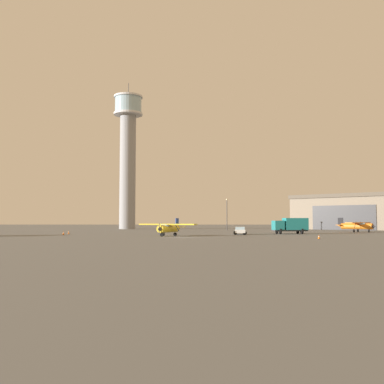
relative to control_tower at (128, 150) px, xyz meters
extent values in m
plane|color=#60605E|center=(18.69, -62.07, -23.34)|extent=(400.00, 400.00, 0.00)
cylinder|color=gray|center=(0.00, 0.00, -6.49)|extent=(4.67, 4.67, 33.71)
cylinder|color=silver|center=(0.00, 0.00, 10.67)|extent=(8.50, 8.50, 0.60)
cylinder|color=#99B7C6|center=(0.00, 0.00, 13.27)|extent=(7.82, 7.82, 4.60)
cylinder|color=silver|center=(0.00, 0.00, 15.82)|extent=(8.50, 8.50, 0.50)
cylinder|color=#38383D|center=(0.00, 0.00, 18.07)|extent=(0.16, 0.16, 4.00)
cube|color=#7A6B56|center=(64.72, -3.94, -18.99)|extent=(35.12, 32.93, 8.70)
cube|color=brown|center=(64.72, -3.94, -14.14)|extent=(35.96, 33.77, 1.00)
cube|color=#38383A|center=(59.25, -10.86, -20.08)|extent=(13.43, 10.68, 6.52)
cylinder|color=orange|center=(54.40, -34.61, -22.08)|extent=(5.79, 5.14, 1.29)
cone|color=#38383D|center=(57.07, -36.85, -22.08)|extent=(1.29, 1.29, 0.90)
cube|color=#38383D|center=(57.07, -36.85, -22.08)|extent=(0.11, 0.12, 1.97)
cube|color=orange|center=(54.64, -34.81, -21.33)|extent=(7.85, 8.95, 0.21)
cylinder|color=black|center=(53.57, -36.08, -21.75)|extent=(0.72, 0.84, 1.41)
cylinder|color=black|center=(55.70, -33.54, -21.75)|extent=(0.72, 0.84, 1.41)
cube|color=#99B7C6|center=(55.35, -35.41, -21.72)|extent=(1.54, 1.52, 0.73)
cone|color=orange|center=(51.73, -32.37, -21.97)|extent=(1.73, 1.67, 0.96)
cube|color=black|center=(51.73, -32.37, -21.14)|extent=(0.95, 0.83, 1.76)
cube|color=orange|center=(51.73, -32.37, -21.82)|extent=(2.71, 2.98, 0.10)
cylinder|color=black|center=(56.31, -36.21, -23.03)|extent=(0.53, 0.59, 0.62)
cylinder|color=black|center=(53.51, -35.35, -23.03)|extent=(0.53, 0.59, 0.62)
cylinder|color=black|center=(54.97, -33.60, -23.03)|extent=(0.53, 0.59, 0.62)
cylinder|color=gold|center=(16.30, -57.88, -22.16)|extent=(3.36, 6.05, 1.20)
cone|color=#38383D|center=(15.09, -60.90, -22.16)|extent=(1.10, 1.12, 0.84)
cube|color=#38383D|center=(15.09, -60.90, -22.16)|extent=(0.11, 0.09, 1.84)
cube|color=gold|center=(16.19, -58.15, -21.46)|extent=(9.52, 4.95, 0.19)
cylinder|color=#2847A8|center=(14.75, -57.57, -21.86)|extent=(0.91, 0.43, 1.31)
cylinder|color=#2847A8|center=(17.63, -58.73, -21.86)|extent=(0.91, 0.43, 1.31)
cube|color=#99B7C6|center=(15.86, -58.96, -21.83)|extent=(1.29, 1.35, 0.68)
cone|color=gold|center=(17.51, -54.86, -22.06)|extent=(1.34, 1.59, 0.90)
cube|color=#2847A8|center=(17.51, -54.86, -21.29)|extent=(0.50, 1.03, 1.65)
cube|color=gold|center=(17.51, -54.86, -21.92)|extent=(3.02, 1.89, 0.10)
cylinder|color=black|center=(15.43, -60.04, -23.05)|extent=(0.60, 0.36, 0.58)
cylinder|color=black|center=(15.38, -57.30, -23.05)|extent=(0.60, 0.36, 0.58)
cylinder|color=black|center=(17.36, -58.10, -23.05)|extent=(0.60, 0.36, 0.58)
cube|color=#38383D|center=(38.05, -45.89, -22.72)|extent=(6.52, 2.79, 0.24)
cube|color=teal|center=(35.80, -46.19, -21.74)|extent=(2.08, 2.69, 1.73)
cube|color=#99B7C6|center=(34.98, -46.30, -21.39)|extent=(0.36, 2.10, 0.86)
cube|color=teal|center=(39.08, -45.76, -21.50)|extent=(4.53, 3.01, 2.20)
cylinder|color=black|center=(36.01, -47.29, -22.84)|extent=(0.40, 1.03, 1.00)
cylinder|color=black|center=(35.72, -45.08, -22.84)|extent=(0.40, 1.03, 1.00)
cylinder|color=black|center=(40.08, -46.75, -22.84)|extent=(0.40, 1.03, 1.00)
cylinder|color=black|center=(39.79, -44.54, -22.84)|extent=(0.40, 1.03, 1.00)
cube|color=white|center=(28.43, -49.74, -22.75)|extent=(2.13, 4.56, 0.55)
cube|color=#99B7C6|center=(28.45, -49.51, -22.22)|extent=(1.80, 2.60, 0.50)
cylinder|color=black|center=(29.15, -51.26, -23.02)|extent=(0.65, 0.22, 0.64)
cylinder|color=black|center=(27.50, -51.13, -23.02)|extent=(0.65, 0.22, 0.64)
cylinder|color=black|center=(29.37, -48.34, -23.02)|extent=(0.65, 0.22, 0.64)
cylinder|color=black|center=(27.72, -48.21, -23.02)|extent=(0.65, 0.22, 0.64)
cylinder|color=#38383D|center=(28.16, -16.11, -19.54)|extent=(0.18, 0.18, 7.60)
sphere|color=#F9E5B2|center=(28.16, -16.11, -15.53)|extent=(0.44, 0.44, 0.44)
cube|color=black|center=(-2.69, -48.10, -23.32)|extent=(0.36, 0.36, 0.04)
cone|color=orange|center=(-2.69, -48.10, -22.97)|extent=(0.30, 0.30, 0.66)
cylinder|color=white|center=(-2.69, -48.10, -22.94)|extent=(0.21, 0.21, 0.08)
cube|color=black|center=(37.34, -68.52, -23.32)|extent=(0.36, 0.36, 0.04)
cone|color=orange|center=(37.34, -68.52, -23.02)|extent=(0.30, 0.30, 0.57)
cylinder|color=white|center=(37.34, -68.52, -22.99)|extent=(0.21, 0.21, 0.08)
cube|color=black|center=(-2.48, -51.80, -23.32)|extent=(0.36, 0.36, 0.04)
cone|color=orange|center=(-2.48, -51.80, -22.99)|extent=(0.30, 0.30, 0.62)
cylinder|color=white|center=(-2.48, -51.80, -22.96)|extent=(0.21, 0.21, 0.08)
camera|label=1|loc=(21.40, -128.16, -20.84)|focal=41.14mm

